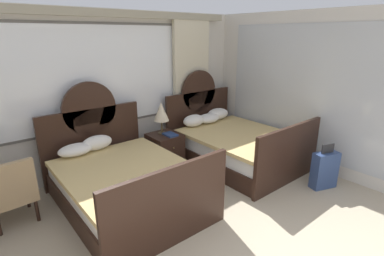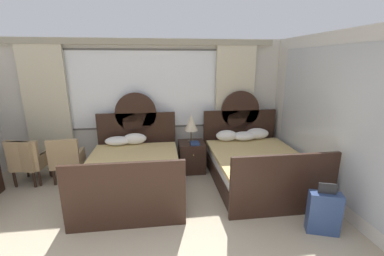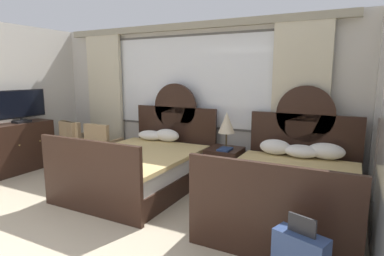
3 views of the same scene
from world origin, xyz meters
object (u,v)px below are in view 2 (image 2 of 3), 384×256
object	(u,v)px
armchair_by_window_left	(67,158)
armchair_by_window_right	(27,160)
bed_near_window	(133,171)
suitcase_on_floor	(324,213)
armchair_by_window_centre	(29,160)
nightstand_between_beds	(192,156)
bed_near_mirror	(255,164)
book_on_nightstand	(195,143)
table_lamp_on_nightstand	(191,123)

from	to	relation	value
armchair_by_window_left	armchair_by_window_right	world-z (taller)	same
bed_near_window	suitcase_on_floor	bearing A→B (deg)	-30.56
armchair_by_window_left	armchair_by_window_centre	world-z (taller)	same
nightstand_between_beds	armchair_by_window_centre	size ratio (longest dim) A/B	0.71
suitcase_on_floor	bed_near_mirror	bearing A→B (deg)	103.00
bed_near_window	armchair_by_window_centre	size ratio (longest dim) A/B	2.53
bed_near_mirror	book_on_nightstand	size ratio (longest dim) A/B	8.54
nightstand_between_beds	bed_near_window	bearing A→B (deg)	-150.40
bed_near_window	nightstand_between_beds	bearing A→B (deg)	29.60
table_lamp_on_nightstand	armchair_by_window_centre	bearing A→B (deg)	-175.55
armchair_by_window_centre	armchair_by_window_left	bearing A→B (deg)	0.01
book_on_nightstand	armchair_by_window_centre	world-z (taller)	armchair_by_window_centre
table_lamp_on_nightstand	armchair_by_window_centre	xyz separation A→B (m)	(-3.09, -0.24, -0.55)
bed_near_mirror	armchair_by_window_centre	xyz separation A→B (m)	(-4.22, 0.46, 0.11)
bed_near_mirror	armchair_by_window_centre	distance (m)	4.25
nightstand_between_beds	armchair_by_window_left	world-z (taller)	armchair_by_window_left
bed_near_mirror	armchair_by_window_left	world-z (taller)	bed_near_mirror
bed_near_window	nightstand_between_beds	world-z (taller)	bed_near_window
nightstand_between_beds	book_on_nightstand	bearing A→B (deg)	-65.54
armchair_by_window_centre	table_lamp_on_nightstand	bearing A→B (deg)	4.45
armchair_by_window_right	bed_near_window	bearing A→B (deg)	-13.73
nightstand_between_beds	armchair_by_window_right	bearing A→B (deg)	-177.00
bed_near_mirror	suitcase_on_floor	world-z (taller)	bed_near_mirror
armchair_by_window_right	bed_near_mirror	bearing A→B (deg)	-6.26
bed_near_window	nightstand_between_beds	xyz separation A→B (m)	(1.14, 0.65, -0.03)
book_on_nightstand	armchair_by_window_right	size ratio (longest dim) A/B	0.30
bed_near_mirror	table_lamp_on_nightstand	size ratio (longest dim) A/B	3.87
table_lamp_on_nightstand	book_on_nightstand	xyz separation A→B (m)	(0.05, -0.18, -0.38)
nightstand_between_beds	table_lamp_on_nightstand	world-z (taller)	table_lamp_on_nightstand
bed_near_mirror	armchair_by_window_centre	bearing A→B (deg)	173.75
armchair_by_window_left	suitcase_on_floor	size ratio (longest dim) A/B	1.21
table_lamp_on_nightstand	armchair_by_window_left	size ratio (longest dim) A/B	0.65
nightstand_between_beds	armchair_by_window_left	distance (m)	2.43
bed_near_mirror	table_lamp_on_nightstand	xyz separation A→B (m)	(-1.14, 0.70, 0.67)
nightstand_between_beds	armchair_by_window_right	size ratio (longest dim) A/B	0.71
bed_near_mirror	nightstand_between_beds	distance (m)	1.30
armchair_by_window_left	armchair_by_window_centre	xyz separation A→B (m)	(-0.67, -0.00, 0.00)
bed_near_window	armchair_by_window_right	bearing A→B (deg)	166.27
bed_near_window	armchair_by_window_centre	distance (m)	2.02
table_lamp_on_nightstand	armchair_by_window_left	bearing A→B (deg)	-174.32
bed_near_window	bed_near_mirror	distance (m)	2.27
bed_near_mirror	armchair_by_window_left	bearing A→B (deg)	172.58
bed_near_mirror	armchair_by_window_left	size ratio (longest dim) A/B	2.53
suitcase_on_floor	bed_near_window	bearing A→B (deg)	149.44
table_lamp_on_nightstand	armchair_by_window_left	distance (m)	2.49
bed_near_window	armchair_by_window_left	bearing A→B (deg)	159.50
bed_near_mirror	armchair_by_window_centre	size ratio (longest dim) A/B	2.53
bed_near_window	armchair_by_window_centre	world-z (taller)	bed_near_window
bed_near_window	armchair_by_window_right	xyz separation A→B (m)	(-1.98, 0.48, 0.12)
nightstand_between_beds	book_on_nightstand	xyz separation A→B (m)	(0.05, -0.10, 0.33)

